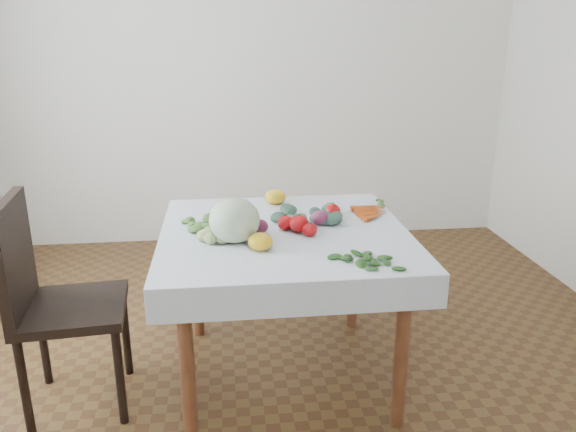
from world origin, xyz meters
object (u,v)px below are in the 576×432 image
(cabbage, at_px, (234,220))
(table, at_px, (285,251))
(heirloom_back, at_px, (275,197))
(chair, at_px, (48,292))
(carrot_bunch, at_px, (373,211))

(cabbage, bearing_deg, table, 26.83)
(heirloom_back, bearing_deg, chair, -151.95)
(chair, distance_m, cabbage, 0.86)
(carrot_bunch, bearing_deg, cabbage, -155.59)
(carrot_bunch, bearing_deg, table, -156.81)
(chair, relative_size, carrot_bunch, 4.03)
(cabbage, relative_size, carrot_bunch, 0.90)
(table, height_order, chair, chair)
(table, height_order, heirloom_back, heirloom_back)
(table, distance_m, chair, 1.05)
(table, bearing_deg, heirloom_back, 90.39)
(table, relative_size, carrot_bunch, 4.11)
(heirloom_back, bearing_deg, carrot_bunch, -25.26)
(chair, bearing_deg, carrot_bunch, 12.24)
(table, distance_m, cabbage, 0.33)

